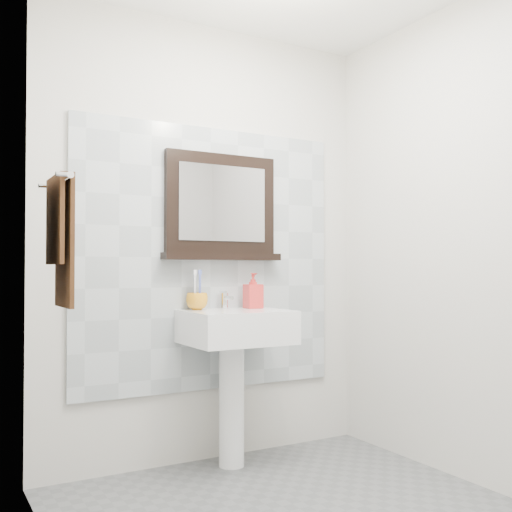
{
  "coord_description": "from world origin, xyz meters",
  "views": [
    {
      "loc": [
        -1.46,
        -2.03,
        1.08
      ],
      "look_at": [
        0.0,
        0.55,
        1.15
      ],
      "focal_mm": 42.0,
      "sensor_mm": 36.0,
      "label": 1
    }
  ],
  "objects_px": {
    "framed_mirror": "(221,210)",
    "hand_towel": "(61,231)",
    "pedestal_sink": "(235,344)",
    "toothbrush_cup": "(197,301)",
    "soap_dispenser": "(253,290)"
  },
  "relations": [
    {
      "from": "toothbrush_cup",
      "to": "soap_dispenser",
      "type": "bearing_deg",
      "value": -5.48
    },
    {
      "from": "pedestal_sink",
      "to": "hand_towel",
      "type": "distance_m",
      "value": 1.19
    },
    {
      "from": "framed_mirror",
      "to": "toothbrush_cup",
      "type": "bearing_deg",
      "value": -161.82
    },
    {
      "from": "soap_dispenser",
      "to": "hand_towel",
      "type": "distance_m",
      "value": 1.27
    },
    {
      "from": "pedestal_sink",
      "to": "framed_mirror",
      "type": "height_order",
      "value": "framed_mirror"
    },
    {
      "from": "pedestal_sink",
      "to": "soap_dispenser",
      "type": "distance_m",
      "value": 0.34
    },
    {
      "from": "hand_towel",
      "to": "toothbrush_cup",
      "type": "bearing_deg",
      "value": 28.76
    },
    {
      "from": "pedestal_sink",
      "to": "framed_mirror",
      "type": "xyz_separation_m",
      "value": [
        0.0,
        0.19,
        0.75
      ]
    },
    {
      "from": "toothbrush_cup",
      "to": "hand_towel",
      "type": "bearing_deg",
      "value": -151.24
    },
    {
      "from": "toothbrush_cup",
      "to": "hand_towel",
      "type": "relative_size",
      "value": 0.22
    },
    {
      "from": "pedestal_sink",
      "to": "soap_dispenser",
      "type": "bearing_deg",
      "value": 30.51
    },
    {
      "from": "pedestal_sink",
      "to": "toothbrush_cup",
      "type": "relative_size",
      "value": 8.04
    },
    {
      "from": "framed_mirror",
      "to": "hand_towel",
      "type": "distance_m",
      "value": 1.14
    },
    {
      "from": "pedestal_sink",
      "to": "hand_towel",
      "type": "xyz_separation_m",
      "value": [
        -1.0,
        -0.32,
        0.57
      ]
    },
    {
      "from": "pedestal_sink",
      "to": "toothbrush_cup",
      "type": "xyz_separation_m",
      "value": [
        -0.17,
        0.13,
        0.23
      ]
    }
  ]
}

